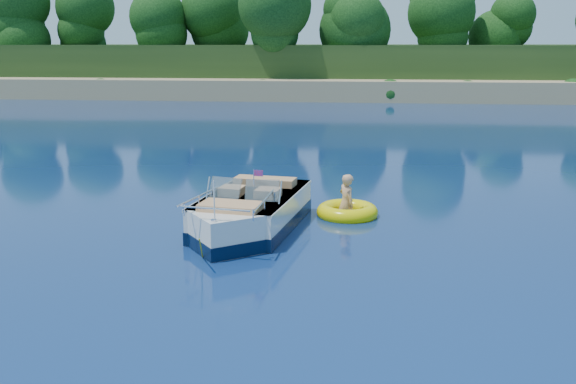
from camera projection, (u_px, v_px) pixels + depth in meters
The scene contains 6 objects.
ground at pixel (386, 259), 12.60m from camera, with size 160.00×160.00×0.00m, color #091744.
shoreline at pixel (365, 71), 74.12m from camera, with size 170.00×59.00×6.00m.
treeline at pixel (369, 25), 51.05m from camera, with size 150.00×7.12×8.19m.
motorboat at pixel (248, 216), 14.41m from camera, with size 2.44×5.37×1.79m.
tow_tube at pixel (347, 212), 15.72m from camera, with size 1.68×1.68×0.40m.
boy at pixel (345, 215), 15.81m from camera, with size 0.56×0.37×1.54m, color tan.
Camera 1 is at (-0.61, -12.11, 4.13)m, focal length 40.00 mm.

